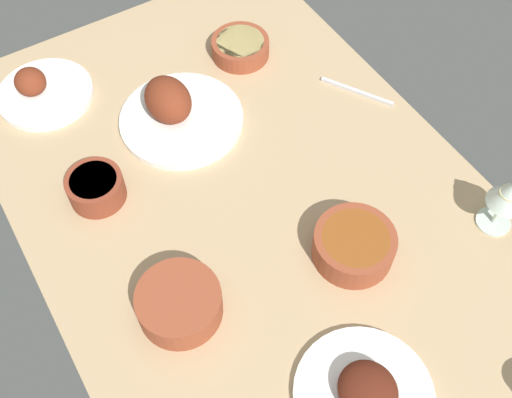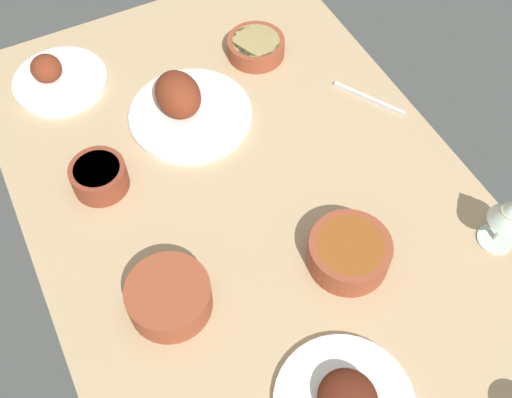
{
  "view_description": "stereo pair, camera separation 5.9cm",
  "coord_description": "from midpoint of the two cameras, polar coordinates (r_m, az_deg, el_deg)",
  "views": [
    {
      "loc": [
        -58.73,
        36.35,
        109.45
      ],
      "look_at": [
        0.0,
        0.0,
        6.0
      ],
      "focal_mm": 42.73,
      "sensor_mm": 36.0,
      "label": 1
    },
    {
      "loc": [
        -61.61,
        31.22,
        109.45
      ],
      "look_at": [
        0.0,
        0.0,
        6.0
      ],
      "focal_mm": 42.73,
      "sensor_mm": 36.0,
      "label": 2
    }
  ],
  "objects": [
    {
      "name": "bowl_pasta",
      "position": [
        1.53,
        -2.61,
        14.0
      ],
      "size": [
        14.06,
        14.06,
        4.52
      ],
      "color": "brown",
      "rests_on": "dining_table"
    },
    {
      "name": "plate_center_main",
      "position": [
        1.53,
        -20.54,
        9.47
      ],
      "size": [
        22.2,
        22.2,
        7.41
      ],
      "color": "white",
      "rests_on": "dining_table"
    },
    {
      "name": "bowl_cream",
      "position": [
        1.13,
        -8.71,
        -9.67
      ],
      "size": [
        15.69,
        15.69,
        6.39
      ],
      "color": "brown",
      "rests_on": "dining_table"
    },
    {
      "name": "spoon_loose",
      "position": [
        1.47,
        8.29,
        9.9
      ],
      "size": [
        16.02,
        10.14,
        0.8
      ],
      "primitive_type": "cube",
      "rotation": [
        0.0,
        0.0,
        0.54
      ],
      "color": "silver",
      "rests_on": "dining_table"
    },
    {
      "name": "wine_glass",
      "position": [
        1.24,
        21.4,
        0.3
      ],
      "size": [
        7.6,
        7.6,
        14.0
      ],
      "color": "silver",
      "rests_on": "dining_table"
    },
    {
      "name": "bowl_onions",
      "position": [
        1.3,
        -16.05,
        1.02
      ],
      "size": [
        11.7,
        11.7,
        5.98
      ],
      "color": "brown",
      "rests_on": "dining_table"
    },
    {
      "name": "plate_far_side",
      "position": [
        1.39,
        -8.79,
        8.18
      ],
      "size": [
        28.06,
        28.06,
        10.49
      ],
      "color": "white",
      "rests_on": "dining_table"
    },
    {
      "name": "dining_table",
      "position": [
        1.28,
        -1.32,
        -1.04
      ],
      "size": [
        140.0,
        90.0,
        4.0
      ],
      "primitive_type": "cube",
      "color": "tan",
      "rests_on": "ground"
    },
    {
      "name": "bowl_soup",
      "position": [
        1.18,
        7.75,
        -4.34
      ],
      "size": [
        15.88,
        15.88,
        6.31
      ],
      "color": "brown",
      "rests_on": "dining_table"
    },
    {
      "name": "plate_near_viewer",
      "position": [
        1.09,
        8.59,
        -17.63
      ],
      "size": [
        24.18,
        24.18,
        6.81
      ],
      "color": "white",
      "rests_on": "dining_table"
    }
  ]
}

